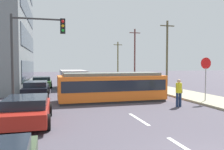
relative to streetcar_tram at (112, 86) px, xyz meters
The scene contains 16 objects.
ground_plane 1.77m from the streetcar_tram, 95.89° to the right, with size 120.00×120.00×0.00m, color #4A4550.
lane_stripe_1 9.50m from the streetcar_tram, 90.90° to the right, with size 0.16×2.40×0.01m, color silver.
lane_stripe_2 5.54m from the streetcar_tram, 91.56° to the right, with size 0.16×2.40×0.01m, color silver.
lane_stripe_3 6.09m from the streetcar_tram, 91.42° to the left, with size 0.16×2.40×0.01m, color silver.
lane_stripe_4 12.04m from the streetcar_tram, 90.71° to the left, with size 0.16×2.40×0.01m, color silver.
streetcar_tram is the anchor object (origin of this frame).
city_bus 9.18m from the streetcar_tram, 101.51° to the left, with size 2.57×5.61×1.90m.
pedestrian_crossing 4.63m from the streetcar_tram, 43.50° to the right, with size 0.49×0.36×1.67m.
parked_sedan_mid 7.11m from the streetcar_tram, 136.15° to the right, with size 2.10×4.24×1.19m.
parked_sedan_far 6.58m from the streetcar_tram, 142.90° to the left, with size 2.14×4.45×1.19m.
parked_sedan_furthest 11.85m from the streetcar_tram, 115.14° to the left, with size 2.15×4.54×1.19m.
stop_sign 6.44m from the streetcar_tram, 21.18° to the right, with size 0.76×0.07×2.88m.
traffic_light_mast 6.01m from the streetcar_tram, 158.33° to the right, with size 2.92×0.33×5.29m.
utility_pole_mid 13.65m from the streetcar_tram, 44.92° to the left, with size 1.80×0.24×7.71m.
utility_pole_far 21.31m from the streetcar_tram, 64.76° to the left, with size 1.80×0.24×8.11m.
utility_pole_distant 31.05m from the streetcar_tram, 72.52° to the left, with size 1.80×0.24×7.05m.
Camera 1 is at (-3.98, -3.91, 2.62)m, focal length 36.62 mm.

